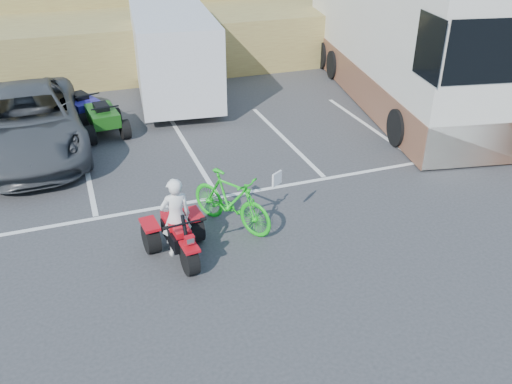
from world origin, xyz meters
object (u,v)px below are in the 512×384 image
object	(u,v)px
quad_atv_blue	(84,122)
rv_motorhome	(397,44)
grey_pickup	(28,122)
quad_atv_green	(105,135)
rider	(176,217)
green_dirt_bike	(231,201)
cargo_trailer	(173,52)
red_trike_atv	(181,257)

from	to	relation	value
quad_atv_blue	rv_motorhome	bearing A→B (deg)	-26.28
grey_pickup	quad_atv_green	bearing A→B (deg)	11.32
rider	quad_atv_blue	world-z (taller)	rider
green_dirt_bike	rv_motorhome	xyz separation A→B (m)	(7.61, 6.03, 1.16)
quad_atv_green	green_dirt_bike	bearing A→B (deg)	-78.14
grey_pickup	cargo_trailer	distance (m)	5.55
rider	grey_pickup	size ratio (longest dim) A/B	0.27
quad_atv_blue	quad_atv_green	xyz separation A→B (m)	(0.49, -1.22, 0.00)
quad_atv_blue	quad_atv_green	world-z (taller)	quad_atv_green
rider	green_dirt_bike	world-z (taller)	rider
rider	cargo_trailer	xyz separation A→B (m)	(1.97, 9.04, 0.71)
rider	cargo_trailer	size ratio (longest dim) A/B	0.26
rider	quad_atv_green	world-z (taller)	rider
quad_atv_blue	red_trike_atv	bearing A→B (deg)	-101.57
red_trike_atv	quad_atv_green	xyz separation A→B (m)	(-0.70, 6.59, 0.00)
red_trike_atv	quad_atv_blue	size ratio (longest dim) A/B	0.99
rv_motorhome	rider	bearing A→B (deg)	-132.42
red_trike_atv	rv_motorhome	world-z (taller)	rv_motorhome
green_dirt_bike	quad_atv_green	distance (m)	6.21
cargo_trailer	rv_motorhome	xyz separation A→B (m)	(6.89, -2.44, 0.26)
rider	cargo_trailer	distance (m)	9.28
red_trike_atv	grey_pickup	xyz separation A→B (m)	(-2.63, 6.14, 0.82)
rv_motorhome	quad_atv_blue	xyz separation A→B (m)	(-10.04, 1.05, -1.77)
quad_atv_green	grey_pickup	bearing A→B (deg)	-173.39
cargo_trailer	quad_atv_blue	bearing A→B (deg)	-149.80
green_dirt_bike	cargo_trailer	xyz separation A→B (m)	(0.72, 8.47, 0.91)
rider	green_dirt_bike	xyz separation A→B (m)	(1.25, 0.57, -0.19)
rv_motorhome	red_trike_atv	bearing A→B (deg)	-131.76
grey_pickup	quad_atv_green	xyz separation A→B (m)	(1.92, 0.45, -0.82)
cargo_trailer	rv_motorhome	world-z (taller)	rv_motorhome
green_dirt_bike	grey_pickup	size ratio (longest dim) A/B	0.34
cargo_trailer	red_trike_atv	bearing A→B (deg)	-95.58
quad_atv_green	red_trike_atv	bearing A→B (deg)	-90.35
red_trike_atv	quad_atv_green	distance (m)	6.62
rider	quad_atv_blue	size ratio (longest dim) A/B	1.02
rv_motorhome	quad_atv_green	distance (m)	9.71
cargo_trailer	quad_atv_blue	xyz separation A→B (m)	(-3.15, -1.39, -1.51)
green_dirt_bike	cargo_trailer	size ratio (longest dim) A/B	0.32
quad_atv_blue	quad_atv_green	distance (m)	1.31
grey_pickup	cargo_trailer	world-z (taller)	cargo_trailer
green_dirt_bike	quad_atv_green	world-z (taller)	green_dirt_bike
rider	green_dirt_bike	distance (m)	1.39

